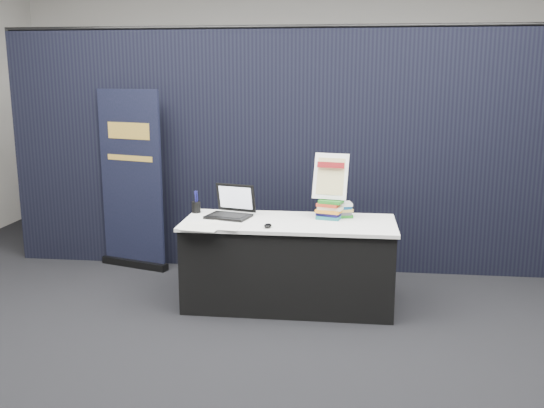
{
  "coord_description": "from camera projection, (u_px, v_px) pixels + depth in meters",
  "views": [
    {
      "loc": [
        0.46,
        -4.43,
        1.96
      ],
      "look_at": [
        -0.15,
        0.55,
        0.89
      ],
      "focal_mm": 40.0,
      "sensor_mm": 36.0,
      "label": 1
    }
  ],
  "objects": [
    {
      "name": "brochure_left",
      "position": [
        205.0,
        224.0,
        5.04
      ],
      "size": [
        0.33,
        0.3,
        0.0
      ],
      "primitive_type": "cube",
      "rotation": [
        0.0,
        0.0,
        0.49
      ],
      "color": "white",
      "rests_on": "display_table"
    },
    {
      "name": "info_sign",
      "position": [
        331.0,
        177.0,
        5.18
      ],
      "size": [
        0.31,
        0.18,
        0.4
      ],
      "rotation": [
        0.0,
        0.0,
        -0.22
      ],
      "color": "black",
      "rests_on": "book_stack_tall"
    },
    {
      "name": "stacking_chair",
      "position": [
        331.0,
        221.0,
        6.02
      ],
      "size": [
        0.51,
        0.52,
        0.97
      ],
      "rotation": [
        0.0,
        0.0,
        0.2
      ],
      "color": "black",
      "rests_on": "floor"
    },
    {
      "name": "brochure_right",
      "position": [
        224.0,
        227.0,
        4.93
      ],
      "size": [
        0.3,
        0.23,
        0.0
      ],
      "primitive_type": "cube",
      "rotation": [
        0.0,
        0.0,
        -0.13
      ],
      "color": "silver",
      "rests_on": "display_table"
    },
    {
      "name": "floor",
      "position": [
        282.0,
        330.0,
        4.76
      ],
      "size": [
        8.0,
        8.0,
        0.0
      ],
      "primitive_type": "plane",
      "color": "black",
      "rests_on": "ground"
    },
    {
      "name": "book_stack_short",
      "position": [
        341.0,
        210.0,
        5.27
      ],
      "size": [
        0.21,
        0.18,
        0.13
      ],
      "rotation": [
        0.0,
        0.0,
        0.28
      ],
      "color": "#1D6C1E",
      "rests_on": "display_table"
    },
    {
      "name": "laptop",
      "position": [
        229.0,
        209.0,
        5.3
      ],
      "size": [
        0.42,
        0.38,
        0.27
      ],
      "rotation": [
        0.0,
        0.0,
        -0.26
      ],
      "color": "black",
      "rests_on": "display_table"
    },
    {
      "name": "display_table",
      "position": [
        289.0,
        263.0,
        5.22
      ],
      "size": [
        1.8,
        0.75,
        0.75
      ],
      "color": "black",
      "rests_on": "floor"
    },
    {
      "name": "pen_cup",
      "position": [
        196.0,
        207.0,
        5.44
      ],
      "size": [
        0.1,
        0.1,
        0.1
      ],
      "primitive_type": "cylinder",
      "rotation": [
        0.0,
        0.0,
        0.36
      ],
      "color": "black",
      "rests_on": "display_table"
    },
    {
      "name": "pullup_banner",
      "position": [
        132.0,
        190.0,
        6.18
      ],
      "size": [
        0.77,
        0.33,
        1.83
      ],
      "rotation": [
        0.0,
        0.0,
        -0.31
      ],
      "color": "black",
      "rests_on": "floor"
    },
    {
      "name": "wall_back",
      "position": [
        313.0,
        91.0,
        8.28
      ],
      "size": [
        8.0,
        0.02,
        3.5
      ],
      "primitive_type": "cube",
      "color": "beige",
      "rests_on": "floor"
    },
    {
      "name": "drape_partition",
      "position": [
        299.0,
        153.0,
        6.06
      ],
      "size": [
        6.0,
        0.08,
        2.4
      ],
      "primitive_type": "cube",
      "color": "black",
      "rests_on": "floor"
    },
    {
      "name": "brochure_mid",
      "position": [
        201.0,
        228.0,
        4.9
      ],
      "size": [
        0.33,
        0.25,
        0.0
      ],
      "primitive_type": "cube",
      "rotation": [
        0.0,
        0.0,
        -0.14
      ],
      "color": "silver",
      "rests_on": "display_table"
    },
    {
      "name": "mouse",
      "position": [
        268.0,
        226.0,
        4.92
      ],
      "size": [
        0.07,
        0.1,
        0.03
      ],
      "primitive_type": "ellipsoid",
      "rotation": [
        0.0,
        0.0,
        -0.02
      ],
      "color": "black",
      "rests_on": "display_table"
    },
    {
      "name": "book_stack_tall",
      "position": [
        330.0,
        209.0,
        5.21
      ],
      "size": [
        0.24,
        0.21,
        0.17
      ],
      "rotation": [
        0.0,
        0.0,
        -0.29
      ],
      "color": "#1C666C",
      "rests_on": "display_table"
    }
  ]
}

